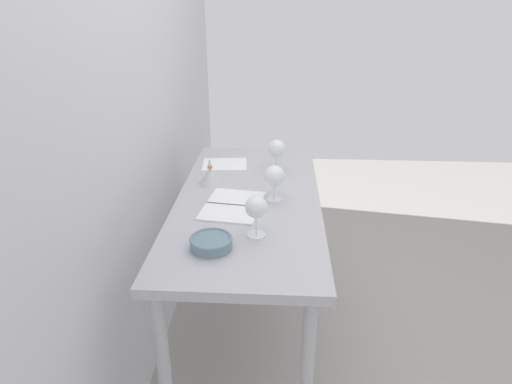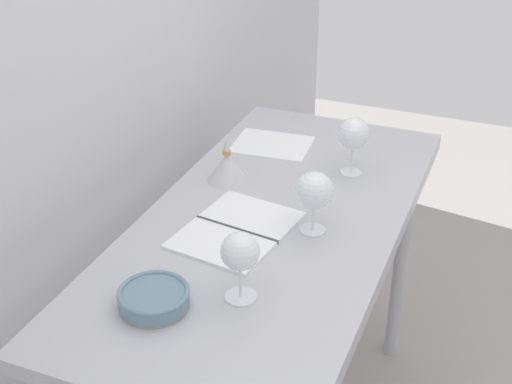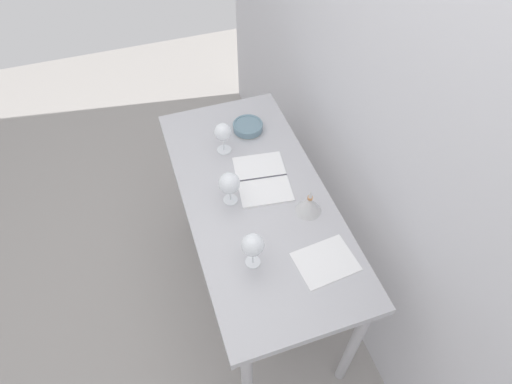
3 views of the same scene
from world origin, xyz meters
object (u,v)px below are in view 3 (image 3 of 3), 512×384
Objects in this scene: decanter_funnel at (309,204)px; tasting_bowl at (248,127)px; wine_glass_near_center at (229,184)px; wine_glass_near_right at (253,245)px; wine_glass_near_left at (223,133)px; tasting_sheet_upper at (326,261)px; open_notebook at (262,178)px.

tasting_bowl is at bearing -171.15° from decanter_funnel.
decanter_funnel is at bearing 8.85° from tasting_bowl.
wine_glass_near_right is (0.34, -0.01, 0.01)m from wine_glass_near_center.
wine_glass_near_left is at bearing -152.79° from decanter_funnel.
decanter_funnel is at bearing 167.22° from tasting_sheet_upper.
wine_glass_near_right is 0.47m from open_notebook.
tasting_sheet_upper is 1.79× the size of decanter_funnel.
tasting_bowl reaches higher than tasting_sheet_upper.
wine_glass_near_right reaches higher than wine_glass_near_center.
tasting_sheet_upper is (0.51, 0.10, -0.00)m from open_notebook.
tasting_bowl is (-0.35, 0.04, 0.02)m from open_notebook.
open_notebook is (-0.42, 0.19, -0.12)m from wine_glass_near_right.
wine_glass_near_center is 1.05× the size of tasting_bowl.
wine_glass_near_right is 0.32m from tasting_sheet_upper.
decanter_funnel is (0.49, 0.25, -0.07)m from wine_glass_near_left.
wine_glass_near_center is at bearing -27.46° from tasting_bowl.
wine_glass_near_right is 0.37m from decanter_funnel.
wine_glass_near_center is at bearing -59.28° from open_notebook.
wine_glass_near_left is 1.05× the size of tasting_bowl.
tasting_sheet_upper is at bearing 71.93° from wine_glass_near_right.
wine_glass_near_left reaches higher than tasting_bowl.
decanter_funnel reaches higher than open_notebook.
wine_glass_near_left is 0.95× the size of wine_glass_near_right.
open_notebook is at bearing 25.48° from wine_glass_near_left.
wine_glass_near_left is 0.69× the size of tasting_sheet_upper.
wine_glass_near_center is at bearing 179.04° from wine_glass_near_right.
wine_glass_near_center is at bearing -152.41° from tasting_sheet_upper.
tasting_sheet_upper is (0.09, 0.28, -0.12)m from wine_glass_near_right.
wine_glass_near_right reaches higher than decanter_funnel.
open_notebook reaches higher than tasting_sheet_upper.
wine_glass_near_center is 1.23× the size of decanter_funnel.
tasting_bowl is at bearing 178.77° from tasting_sheet_upper.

